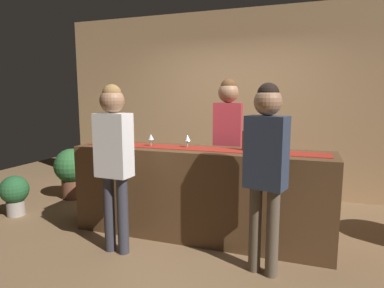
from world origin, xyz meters
The scene contains 15 objects.
ground_plane centered at (0.00, 0.00, 0.00)m, with size 10.00×10.00×0.00m, color brown.
back_wall centered at (0.00, 1.90, 1.45)m, with size 6.00×0.12×2.90m, color tan.
bar_counter centered at (0.00, 0.00, 0.50)m, with size 2.83×0.60×1.00m, color #543821.
counter_runner_cloth centered at (0.00, 0.00, 1.00)m, with size 2.69×0.28×0.01m, color maroon.
wine_bottle_clear centered at (-1.11, -0.03, 1.11)m, with size 0.07×0.07×0.30m.
wine_bottle_green centered at (0.64, 0.00, 1.11)m, with size 0.07×0.07×0.30m.
wine_bottle_amber centered at (0.50, 0.04, 1.11)m, with size 0.07×0.07×0.30m.
wine_glass_near_customer centered at (-0.93, -0.02, 1.10)m, with size 0.07×0.07×0.14m.
wine_glass_mid_counter centered at (-0.57, -0.02, 1.10)m, with size 0.07×0.07×0.14m.
wine_glass_far_end centered at (-0.15, 0.03, 1.10)m, with size 0.07×0.07×0.14m.
bartender centered at (0.18, 0.58, 1.11)m, with size 0.35×0.25×1.78m.
customer_sipping centered at (0.78, -0.57, 1.04)m, with size 0.38×0.28×1.68m.
customer_browsing centered at (-0.67, -0.64, 1.04)m, with size 0.35×0.24×1.68m.
potted_plant_tall centered at (-2.28, 0.69, 0.45)m, with size 0.53×0.53×0.77m.
potted_plant_small centered at (-2.49, -0.19, 0.31)m, with size 0.37×0.37×0.53m.
Camera 1 is at (1.08, -3.36, 1.57)m, focal length 30.67 mm.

